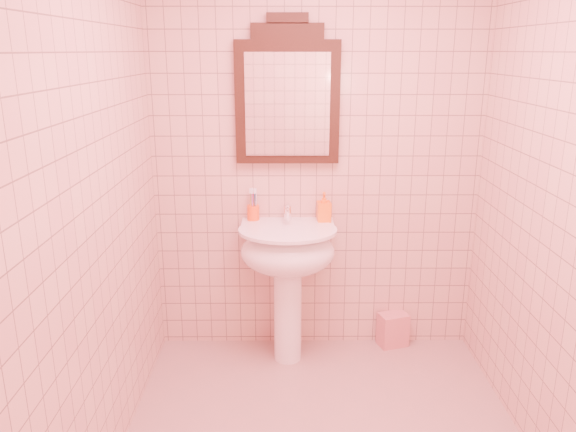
{
  "coord_description": "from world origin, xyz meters",
  "views": [
    {
      "loc": [
        -0.2,
        -2.27,
        1.87
      ],
      "look_at": [
        -0.18,
        0.55,
        1.03
      ],
      "focal_mm": 35.0,
      "sensor_mm": 36.0,
      "label": 1
    }
  ],
  "objects_px": {
    "toothbrush_cup": "(253,212)",
    "pedestal_sink": "(288,260)",
    "soap_dispenser": "(324,207)",
    "mirror": "(287,96)",
    "towel": "(393,330)"
  },
  "relations": [
    {
      "from": "pedestal_sink",
      "to": "toothbrush_cup",
      "type": "distance_m",
      "value": 0.37
    },
    {
      "from": "mirror",
      "to": "soap_dispenser",
      "type": "height_order",
      "value": "mirror"
    },
    {
      "from": "toothbrush_cup",
      "to": "pedestal_sink",
      "type": "bearing_deg",
      "value": -39.15
    },
    {
      "from": "pedestal_sink",
      "to": "soap_dispenser",
      "type": "xyz_separation_m",
      "value": [
        0.22,
        0.14,
        0.29
      ]
    },
    {
      "from": "mirror",
      "to": "toothbrush_cup",
      "type": "relative_size",
      "value": 4.95
    },
    {
      "from": "mirror",
      "to": "towel",
      "type": "bearing_deg",
      "value": -2.69
    },
    {
      "from": "pedestal_sink",
      "to": "toothbrush_cup",
      "type": "bearing_deg",
      "value": 140.85
    },
    {
      "from": "towel",
      "to": "mirror",
      "type": "bearing_deg",
      "value": 177.31
    },
    {
      "from": "pedestal_sink",
      "to": "toothbrush_cup",
      "type": "relative_size",
      "value": 5.01
    },
    {
      "from": "mirror",
      "to": "towel",
      "type": "relative_size",
      "value": 3.87
    },
    {
      "from": "pedestal_sink",
      "to": "soap_dispenser",
      "type": "bearing_deg",
      "value": 33.09
    },
    {
      "from": "toothbrush_cup",
      "to": "soap_dispenser",
      "type": "bearing_deg",
      "value": -3.57
    },
    {
      "from": "mirror",
      "to": "towel",
      "type": "height_order",
      "value": "mirror"
    },
    {
      "from": "pedestal_sink",
      "to": "mirror",
      "type": "distance_m",
      "value": 0.97
    },
    {
      "from": "pedestal_sink",
      "to": "towel",
      "type": "distance_m",
      "value": 0.9
    }
  ]
}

